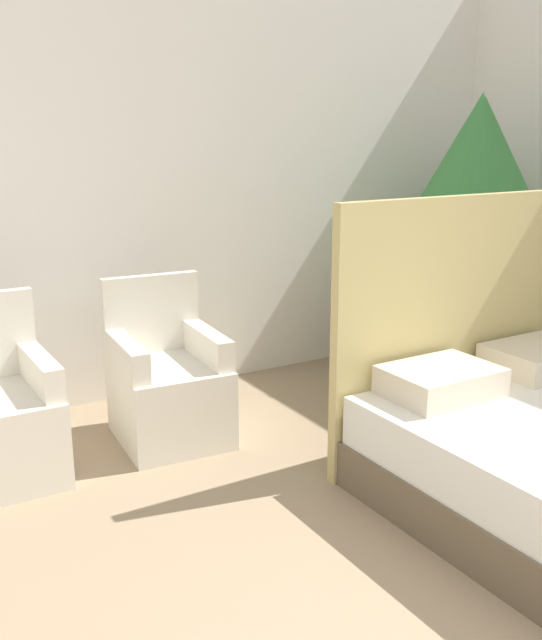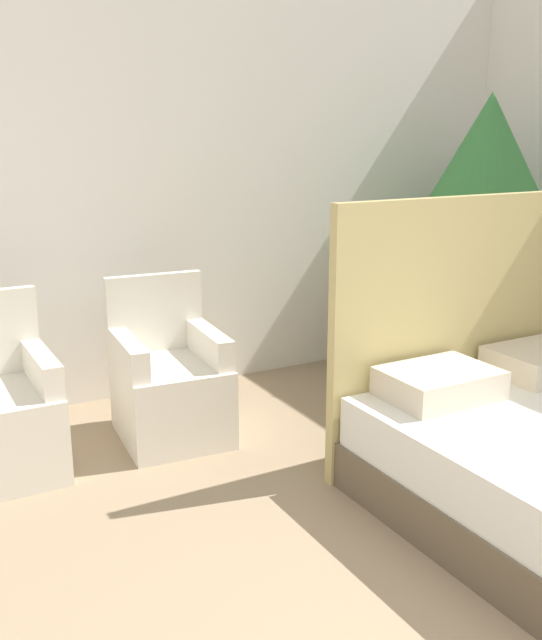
% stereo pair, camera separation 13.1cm
% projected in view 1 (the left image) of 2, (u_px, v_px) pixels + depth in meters
% --- Properties ---
extents(wall_back, '(10.00, 0.06, 2.90)m').
position_uv_depth(wall_back, '(160.00, 172.00, 4.54)').
color(wall_back, white).
rests_on(wall_back, ground_plane).
extents(armchair_near_window_right, '(0.61, 0.68, 0.90)m').
position_uv_depth(armchair_near_window_right, '(168.00, 390.00, 4.03)').
color(armchair_near_window_right, silver).
rests_on(armchair_near_window_right, ground_plane).
extents(potted_palm, '(1.27, 1.27, 1.96)m').
position_uv_depth(potted_palm, '(476.00, 188.00, 4.86)').
color(potted_palm, brown).
rests_on(potted_palm, ground_plane).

